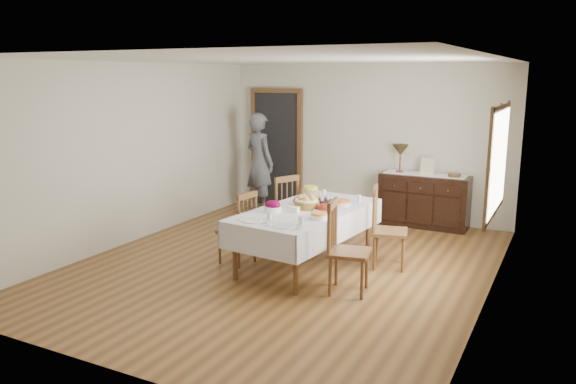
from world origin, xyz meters
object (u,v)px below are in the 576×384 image
at_px(chair_right_far, 386,227).
at_px(table_lamp, 400,151).
at_px(chair_right_near, 344,247).
at_px(chair_left_far, 281,210).
at_px(dining_table, 306,216).
at_px(sideboard, 424,201).
at_px(person, 260,160).
at_px(chair_left_near, 240,227).

xyz_separation_m(chair_right_far, table_lamp, (-0.47, 2.21, 0.67)).
distance_m(chair_right_near, table_lamp, 3.33).
xyz_separation_m(chair_left_far, chair_right_near, (1.47, -1.25, 0.01)).
height_order(dining_table, sideboard, sideboard).
bearing_deg(person, chair_right_far, 169.79).
xyz_separation_m(chair_right_near, chair_right_far, (0.15, 1.03, -0.00)).
bearing_deg(chair_right_far, chair_left_near, 98.42).
xyz_separation_m(chair_right_near, sideboard, (0.11, 3.22, -0.11)).
height_order(chair_right_far, person, person).
relative_size(chair_right_near, person, 0.56).
bearing_deg(dining_table, chair_left_far, 144.70).
relative_size(chair_left_far, chair_right_far, 0.99).
bearing_deg(person, chair_left_near, 137.02).
height_order(dining_table, chair_right_far, chair_right_far).
relative_size(dining_table, person, 1.21).
bearing_deg(table_lamp, chair_right_near, -84.34).
height_order(dining_table, chair_left_near, chair_left_near).
bearing_deg(table_lamp, person, -171.53).
bearing_deg(table_lamp, chair_right_far, -77.94).
relative_size(chair_right_far, sideboard, 0.74).
height_order(chair_right_near, sideboard, chair_right_near).
distance_m(dining_table, table_lamp, 2.71).
height_order(chair_right_near, table_lamp, table_lamp).
distance_m(dining_table, chair_left_far, 0.94).
bearing_deg(table_lamp, sideboard, -3.43).
distance_m(chair_left_near, chair_left_far, 0.96).
xyz_separation_m(chair_left_near, sideboard, (1.67, 2.92, -0.06)).
xyz_separation_m(chair_left_near, chair_left_far, (0.10, 0.95, 0.04)).
height_order(chair_left_near, person, person).
height_order(person, table_lamp, person).
relative_size(chair_left_far, table_lamp, 2.26).
relative_size(chair_left_near, person, 0.51).
bearing_deg(sideboard, chair_left_near, -119.75).
distance_m(chair_left_near, sideboard, 3.37).
bearing_deg(person, chair_right_near, 155.98).
xyz_separation_m(sideboard, table_lamp, (-0.43, 0.03, 0.78)).
height_order(chair_left_near, table_lamp, table_lamp).
distance_m(chair_right_far, person, 3.47).
bearing_deg(chair_right_far, sideboard, -13.64).
xyz_separation_m(dining_table, sideboard, (0.88, 2.59, -0.23)).
bearing_deg(chair_right_near, chair_left_far, 38.52).
distance_m(sideboard, table_lamp, 0.89).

